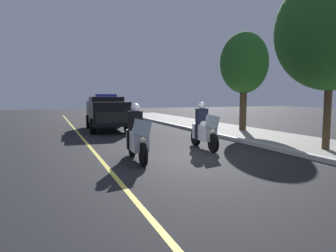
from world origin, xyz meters
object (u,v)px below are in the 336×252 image
police_motorcycle_lead_right (204,130)px  tree_far_back (244,63)px  police_suv (106,111)px  police_motorcycle_lead_left (137,137)px  tree_mid_block (331,31)px

police_motorcycle_lead_right → tree_far_back: size_ratio=0.41×
police_suv → police_motorcycle_lead_left: bearing=-4.4°
police_motorcycle_lead_right → police_suv: 7.90m
police_motorcycle_lead_right → tree_mid_block: (2.10, 3.65, 3.42)m
tree_mid_block → tree_far_back: 6.20m
police_motorcycle_lead_right → police_suv: (-7.58, -2.17, 0.37)m
police_suv → tree_far_back: bearing=62.1°
police_suv → tree_far_back: 8.07m
police_motorcycle_lead_left → tree_far_back: 9.46m
police_motorcycle_lead_right → tree_mid_block: bearing=60.1°
police_motorcycle_lead_left → police_suv: police_suv is taller
police_motorcycle_lead_right → tree_far_back: tree_far_back is taller
police_motorcycle_lead_left → police_motorcycle_lead_right: bearing=110.5°
tree_mid_block → police_motorcycle_lead_left: bearing=-99.1°
police_suv → police_motorcycle_lead_right: bearing=16.0°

